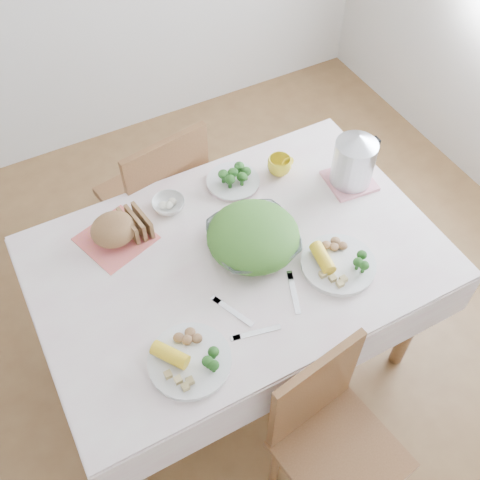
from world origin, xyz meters
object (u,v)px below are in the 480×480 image
dining_table (238,310)px  electric_kettle (354,161)px  salad_bowl (253,240)px  yellow_mug (279,166)px  dinner_plate_left (190,361)px  dinner_plate_right (338,265)px  chair_near (342,450)px  chair_far (152,195)px

dining_table → electric_kettle: electric_kettle is taller
salad_bowl → yellow_mug: bearing=45.7°
dinner_plate_left → dinner_plate_right: size_ratio=0.99×
chair_near → electric_kettle: size_ratio=3.61×
salad_bowl → dinner_plate_left: size_ratio=1.19×
salad_bowl → electric_kettle: size_ratio=1.38×
chair_far → yellow_mug: bearing=128.2°
chair_far → dinner_plate_right: (0.39, -0.93, 0.31)m
chair_far → electric_kettle: 0.99m
yellow_mug → electric_kettle: electric_kettle is taller
chair_near → salad_bowl: 0.80m
salad_bowl → dinner_plate_left: salad_bowl is taller
salad_bowl → chair_far: bearing=102.6°
chair_far → electric_kettle: bearing=129.4°
salad_bowl → dinner_plate_right: bearing=-44.4°
chair_far → dinner_plate_right: chair_far is taller
chair_far → electric_kettle: size_ratio=3.92×
chair_far → dinner_plate_right: size_ratio=3.36×
chair_near → salad_bowl: chair_near is taller
salad_bowl → yellow_mug: (0.29, 0.30, -0.00)m
dinner_plate_left → yellow_mug: (0.70, 0.62, 0.03)m
dinner_plate_left → yellow_mug: 0.94m
chair_near → yellow_mug: size_ratio=8.48×
chair_near → salad_bowl: bearing=78.1°
dinner_plate_left → salad_bowl: bearing=37.8°
salad_bowl → electric_kettle: 0.54m
salad_bowl → dinner_plate_left: (-0.41, -0.32, -0.03)m
chair_near → electric_kettle: bearing=47.6°
dining_table → dinner_plate_left: bearing=-137.7°
electric_kettle → yellow_mug: bearing=131.8°
chair_near → dining_table: bearing=83.6°
chair_far → dinner_plate_right: bearing=103.3°
dining_table → chair_far: chair_far is taller
chair_near → electric_kettle: 1.10m
electric_kettle → chair_near: bearing=-133.1°
chair_far → dinner_plate_left: chair_far is taller
dining_table → dinner_plate_left: (-0.34, -0.31, 0.40)m
yellow_mug → chair_far: bearing=137.6°
chair_near → chair_far: 1.44m
dining_table → dinner_plate_right: (0.30, -0.22, 0.40)m
electric_kettle → chair_far: bearing=129.5°
chair_near → dinner_plate_left: bearing=123.6°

